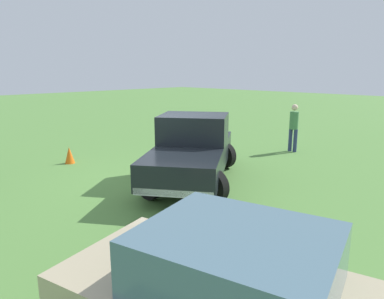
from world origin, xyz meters
TOP-DOWN VIEW (x-y plane):
  - ground_plane at (0.00, 0.00)m, footprint 80.00×80.00m
  - pickup_truck at (-0.68, -0.55)m, footprint 4.18×4.98m
  - person_bystander at (-0.94, -5.72)m, footprint 0.34×0.33m
  - traffic_cone at (3.51, 0.97)m, footprint 0.32×0.32m

SIDE VIEW (x-z plane):
  - ground_plane at x=0.00m, z-range 0.00..0.00m
  - traffic_cone at x=3.51m, z-range 0.00..0.55m
  - pickup_truck at x=-0.68m, z-range 0.03..1.85m
  - person_bystander at x=-0.94m, z-range 0.12..1.90m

